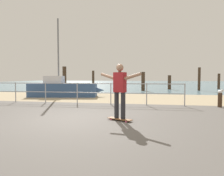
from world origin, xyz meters
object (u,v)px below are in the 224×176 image
object	(u,v)px
sailboat	(66,89)
skateboarder	(120,88)
skateboard	(120,119)
bollard_short	(220,100)
seagull	(220,91)

from	to	relation	value
sailboat	skateboarder	distance (m)	8.41
skateboard	bollard_short	distance (m)	5.30
skateboard	bollard_short	size ratio (longest dim) A/B	1.28
sailboat	bollard_short	xyz separation A→B (m)	(8.58, -3.36, -0.21)
sailboat	skateboard	xyz separation A→B (m)	(4.69, -6.96, -0.45)
skateboard	seagull	world-z (taller)	seagull
sailboat	seagull	distance (m)	9.22
seagull	bollard_short	bearing A→B (deg)	100.58
bollard_short	seagull	size ratio (longest dim) A/B	1.30
bollard_short	skateboarder	bearing A→B (deg)	-137.22
bollard_short	seagull	world-z (taller)	seagull
skateboarder	seagull	xyz separation A→B (m)	(3.89, 3.58, -0.31)
sailboat	skateboard	bearing A→B (deg)	-56.03
skateboarder	bollard_short	size ratio (longest dim) A/B	2.62
sailboat	skateboarder	world-z (taller)	sailboat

